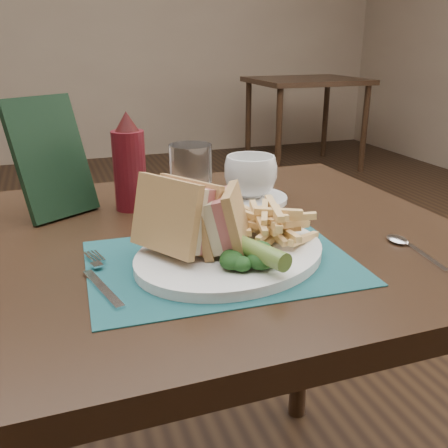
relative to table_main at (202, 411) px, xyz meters
name	(u,v)px	position (x,y,z in m)	size (l,w,h in m)	color
floor	(156,402)	(0.00, 0.50, -0.38)	(7.00, 7.00, 0.00)	black
wall_back	(77,160)	(0.00, 4.00, -0.38)	(6.00, 6.00, 0.00)	gray
table_main	(202,411)	(0.00, 0.00, 0.00)	(0.90, 0.75, 0.75)	black
table_bg_right	(304,124)	(1.86, 3.07, 0.00)	(0.90, 0.75, 0.75)	black
placemat	(221,262)	(0.00, -0.13, 0.38)	(0.38, 0.27, 0.00)	#184A4E
plate	(231,254)	(0.01, -0.12, 0.38)	(0.30, 0.24, 0.01)	white
sandwich_half_a	(166,219)	(-0.08, -0.11, 0.45)	(0.06, 0.11, 0.10)	tan
sandwich_half_b	(208,219)	(-0.02, -0.11, 0.44)	(0.06, 0.09, 0.08)	tan
kale_garnish	(246,257)	(0.02, -0.18, 0.41)	(0.11, 0.08, 0.03)	black
pickle_spear	(254,250)	(0.03, -0.18, 0.41)	(0.03, 0.03, 0.12)	#55752C
fries_pile	(269,220)	(0.08, -0.10, 0.42)	(0.18, 0.20, 0.06)	#F3C679
fork	(100,276)	(-0.18, -0.13, 0.38)	(0.03, 0.17, 0.01)	silver
spoon	(416,249)	(0.29, -0.19, 0.38)	(0.03, 0.15, 0.01)	silver
saucer	(250,199)	(0.15, 0.14, 0.38)	(0.15, 0.15, 0.01)	white
coffee_cup	(250,176)	(0.15, 0.14, 0.43)	(0.11, 0.11, 0.08)	white
drinking_glass	(191,180)	(0.02, 0.10, 0.44)	(0.08, 0.08, 0.13)	white
ketchup_bottle	(129,161)	(-0.08, 0.17, 0.47)	(0.06, 0.06, 0.19)	#510D15
check_presenter	(51,158)	(-0.22, 0.18, 0.48)	(0.13, 0.01, 0.22)	black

